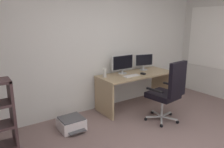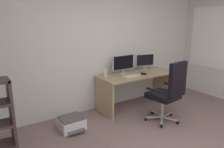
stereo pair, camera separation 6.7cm
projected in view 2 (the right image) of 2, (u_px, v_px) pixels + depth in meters
wall_back at (94, 42)px, 4.30m from camera, size 5.54×0.10×2.80m
window_pane at (218, 38)px, 5.01m from camera, size 0.01×1.31×1.35m
window_frame at (218, 38)px, 5.00m from camera, size 0.02×1.39×1.43m
desk at (137, 82)px, 4.58m from camera, size 1.67×0.68×0.73m
monitor_main at (123, 63)px, 4.49m from camera, size 0.54×0.18×0.39m
monitor_secondary at (145, 61)px, 4.82m from camera, size 0.44×0.18×0.36m
keyboard at (132, 76)px, 4.31m from camera, size 0.34×0.13×0.02m
computer_mouse at (144, 74)px, 4.45m from camera, size 0.08×0.11×0.03m
desktop_speaker at (105, 73)px, 4.23m from camera, size 0.07×0.07×0.17m
office_chair at (169, 91)px, 3.80m from camera, size 0.62×0.66×1.15m
printer at (71, 123)px, 3.68m from camera, size 0.41×0.47×0.22m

